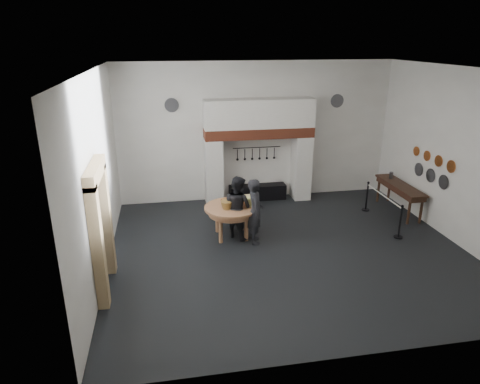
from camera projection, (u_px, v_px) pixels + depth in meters
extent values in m
cube|color=black|center=(288.00, 250.00, 11.06)|extent=(9.00, 8.00, 0.02)
cube|color=silver|center=(296.00, 69.00, 9.52)|extent=(9.00, 8.00, 0.02)
cube|color=white|center=(256.00, 132.00, 13.99)|extent=(9.00, 0.02, 4.50)
cube|color=white|center=(366.00, 239.00, 6.59)|extent=(9.00, 0.02, 4.50)
cube|color=white|center=(98.00, 176.00, 9.55)|extent=(0.02, 8.00, 4.50)
cube|color=white|center=(459.00, 157.00, 11.03)|extent=(0.02, 8.00, 4.50)
cube|color=silver|center=(214.00, 172.00, 13.83)|extent=(0.55, 0.70, 2.15)
cube|color=silver|center=(301.00, 167.00, 14.31)|extent=(0.55, 0.70, 2.15)
cube|color=#9E442B|center=(259.00, 132.00, 13.65)|extent=(3.50, 0.72, 0.32)
cube|color=silver|center=(259.00, 113.00, 13.44)|extent=(3.50, 0.70, 0.90)
cube|color=black|center=(257.00, 192.00, 14.41)|extent=(1.90, 0.45, 0.50)
cylinder|color=black|center=(257.00, 147.00, 14.09)|extent=(1.60, 0.02, 0.02)
cube|color=black|center=(98.00, 236.00, 8.97)|extent=(0.04, 1.10, 2.50)
cube|color=tan|center=(98.00, 249.00, 8.32)|extent=(0.22, 0.30, 2.60)
cube|color=tan|center=(106.00, 220.00, 9.61)|extent=(0.22, 0.30, 2.60)
cube|color=tan|center=(95.00, 172.00, 8.51)|extent=(0.22, 1.70, 0.30)
cube|color=gold|center=(107.00, 191.00, 10.52)|extent=(0.05, 0.34, 0.44)
cylinder|color=tan|center=(231.00, 208.00, 11.53)|extent=(1.79, 1.79, 0.07)
ellipsoid|color=orange|center=(238.00, 199.00, 11.60)|extent=(0.36, 0.36, 0.31)
cube|color=#F3F291|center=(250.00, 202.00, 11.52)|extent=(0.22, 0.22, 0.24)
cube|color=#E2C587|center=(247.00, 199.00, 11.80)|extent=(0.18, 0.18, 0.20)
cone|color=#A0793A|center=(227.00, 205.00, 11.32)|extent=(0.39, 0.39, 0.22)
ellipsoid|color=#A9733C|center=(226.00, 200.00, 11.81)|extent=(0.31, 0.18, 0.13)
imported|color=black|center=(255.00, 211.00, 11.19)|extent=(0.48, 0.68, 1.77)
imported|color=black|center=(238.00, 207.00, 11.50)|extent=(1.04, 1.07, 1.73)
cube|color=#3A1E15|center=(400.00, 185.00, 13.17)|extent=(0.55, 2.20, 0.06)
cylinder|color=#45454A|center=(391.00, 175.00, 13.68)|extent=(0.12, 0.12, 0.22)
cylinder|color=#C6662D|center=(451.00, 167.00, 11.31)|extent=(0.03, 0.34, 0.34)
cylinder|color=#C6662D|center=(439.00, 161.00, 11.82)|extent=(0.03, 0.32, 0.32)
cylinder|color=#C6662D|center=(427.00, 156.00, 12.33)|extent=(0.03, 0.30, 0.30)
cylinder|color=#C6662D|center=(416.00, 151.00, 12.84)|extent=(0.03, 0.28, 0.28)
cylinder|color=#4C4C51|center=(443.00, 182.00, 11.67)|extent=(0.03, 0.40, 0.40)
cylinder|color=#4C4C51|center=(430.00, 175.00, 12.22)|extent=(0.03, 0.40, 0.40)
cylinder|color=#4C4C51|center=(419.00, 169.00, 12.78)|extent=(0.03, 0.40, 0.40)
cylinder|color=#4C4C51|center=(172.00, 105.00, 13.19)|extent=(0.44, 0.03, 0.44)
cylinder|color=#4C4C51|center=(337.00, 101.00, 14.08)|extent=(0.44, 0.03, 0.44)
cylinder|color=black|center=(400.00, 222.00, 11.58)|extent=(0.05, 0.05, 0.90)
cylinder|color=black|center=(367.00, 197.00, 13.43)|extent=(0.05, 0.05, 0.90)
cylinder|color=white|center=(384.00, 196.00, 12.37)|extent=(0.04, 2.00, 0.04)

